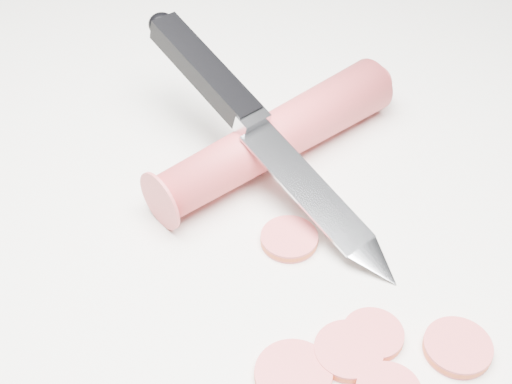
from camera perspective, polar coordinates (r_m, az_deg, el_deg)
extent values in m
plane|color=silver|center=(0.44, 2.43, -4.24)|extent=(2.40, 2.40, 0.00)
cylinder|color=#C3353B|center=(0.48, 1.62, 4.42)|extent=(0.18, 0.13, 0.03)
cylinder|color=#CD4649|center=(0.44, 2.67, -3.77)|extent=(0.04, 0.04, 0.01)
cylinder|color=#CD4649|center=(0.40, 15.83, -11.87)|extent=(0.04, 0.04, 0.01)
cylinder|color=#CD4649|center=(0.40, 9.33, -11.20)|extent=(0.03, 0.03, 0.01)
cylinder|color=#CD4649|center=(0.38, 3.01, -14.35)|extent=(0.04, 0.04, 0.01)
cylinder|color=#CD4649|center=(0.39, 7.42, -12.50)|extent=(0.04, 0.04, 0.01)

